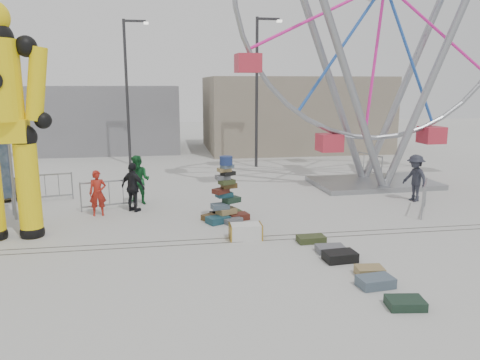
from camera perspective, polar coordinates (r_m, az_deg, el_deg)
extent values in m
plane|color=#9E9E99|center=(13.24, 0.28, -8.42)|extent=(90.00, 90.00, 0.00)
cube|color=#47443F|center=(13.79, -0.14, -7.56)|extent=(40.00, 0.04, 0.01)
cube|color=#47443F|center=(14.17, -0.40, -7.03)|extent=(40.00, 0.04, 0.01)
cube|color=gray|center=(33.58, 6.40, 8.08)|extent=(12.00, 8.00, 5.00)
cube|color=gray|center=(34.56, -15.99, 7.31)|extent=(10.00, 8.00, 4.40)
cylinder|color=#2D2D30|center=(25.77, 2.04, 10.43)|extent=(0.16, 0.16, 8.00)
cube|color=#2D2D30|center=(26.11, 3.47, 19.01)|extent=(1.20, 0.15, 0.12)
cube|color=silver|center=(26.23, 4.82, 18.74)|extent=(0.25, 0.25, 0.12)
cylinder|color=#2D2D30|center=(27.33, -13.61, 10.19)|extent=(0.16, 0.16, 8.00)
cube|color=#2D2D30|center=(27.49, -12.70, 18.39)|extent=(1.20, 0.15, 0.12)
cube|color=silver|center=(27.46, -11.38, 18.24)|extent=(0.25, 0.25, 0.12)
cube|color=#1C4654|center=(15.59, -2.71, -4.86)|extent=(0.86, 0.75, 0.23)
cube|color=#541F16|center=(15.98, -0.18, -4.47)|extent=(0.76, 0.61, 0.21)
cube|color=#4F3819|center=(15.97, -3.48, -4.53)|extent=(0.76, 0.71, 0.20)
cube|color=#394321|center=(16.35, -0.99, -4.10)|extent=(0.75, 0.62, 0.21)
cube|color=slate|center=(15.56, -0.93, -4.98)|extent=(0.73, 0.67, 0.18)
cube|color=black|center=(16.30, -2.53, -4.18)|extent=(0.68, 0.55, 0.20)
cube|color=#9B824F|center=(15.83, -1.67, -3.79)|extent=(0.75, 0.67, 0.20)
cube|color=#4F6071|center=(15.70, -2.43, -3.21)|extent=(0.64, 0.50, 0.18)
cube|color=#1C3225|center=(15.82, -1.03, -2.42)|extent=(0.67, 0.60, 0.18)
cube|color=#1C4654|center=(15.81, -1.93, -1.80)|extent=(0.62, 0.51, 0.16)
cube|color=#541F16|center=(15.66, -2.36, -1.33)|extent=(0.63, 0.59, 0.16)
cube|color=#4F3819|center=(15.73, -1.35, -0.67)|extent=(0.56, 0.44, 0.16)
cube|color=#394321|center=(15.55, -1.61, -0.24)|extent=(0.60, 0.54, 0.14)
cube|color=slate|center=(15.58, -2.11, 0.32)|extent=(0.51, 0.40, 0.14)
cube|color=black|center=(15.57, -1.47, 0.82)|extent=(0.54, 0.49, 0.13)
cube|color=#9B824F|center=(15.53, -1.93, 1.25)|extent=(0.49, 0.40, 0.13)
cube|color=#4F6071|center=(15.48, -1.57, 1.66)|extent=(0.49, 0.45, 0.11)
cylinder|color=navy|center=(15.46, -1.71, 2.38)|extent=(0.43, 0.43, 0.29)
sphere|color=black|center=(15.57, -23.97, -5.81)|extent=(0.72, 0.72, 0.72)
cylinder|color=yellow|center=(15.24, -24.39, -0.88)|extent=(0.66, 0.66, 3.02)
sphere|color=black|center=(15.01, -24.87, 4.76)|extent=(0.76, 0.76, 0.76)
cube|color=yellow|center=(15.10, -26.87, 5.35)|extent=(1.37, 0.85, 0.66)
sphere|color=black|center=(14.91, -24.63, 14.59)|extent=(0.60, 0.60, 0.60)
cylinder|color=yellow|center=(14.84, -23.56, 10.67)|extent=(0.81, 0.54, 2.13)
sphere|color=black|center=(14.87, -22.88, 6.70)|extent=(0.49, 0.49, 0.49)
cube|color=gray|center=(22.18, 15.94, -0.34)|extent=(5.55, 3.46, 0.22)
cylinder|color=gray|center=(20.09, 13.45, 10.75)|extent=(3.78, 0.47, 8.80)
cylinder|color=gray|center=(21.78, 21.89, 10.29)|extent=(3.78, 0.47, 8.80)
cylinder|color=gray|center=(21.88, 11.27, 10.89)|extent=(3.78, 0.47, 8.80)
cylinder|color=gray|center=(23.44, 19.24, 10.51)|extent=(3.78, 0.47, 8.80)
cube|color=#BC283A|center=(21.93, 16.16, 3.55)|extent=(1.01, 1.01, 0.76)
cylinder|color=gray|center=(17.74, -26.12, 0.57)|extent=(0.10, 0.10, 3.00)
cube|color=silver|center=(14.00, 0.68, -6.31)|extent=(0.98, 0.58, 0.45)
cube|color=#394321|center=(13.91, 8.67, -7.12)|extent=(0.82, 0.49, 0.20)
cube|color=slate|center=(13.22, 10.96, -8.25)|extent=(0.78, 0.52, 0.18)
cube|color=black|center=(12.63, 12.11, -9.08)|extent=(0.88, 0.61, 0.26)
cube|color=#9B824F|center=(11.90, 15.52, -10.66)|extent=(0.69, 0.52, 0.22)
cube|color=#4F6071|center=(11.32, 16.19, -11.83)|extent=(0.86, 0.60, 0.24)
cube|color=#1C3225|center=(10.56, 19.52, -13.96)|extent=(0.82, 0.63, 0.20)
imported|color=#A02016|center=(17.04, -16.96, -1.54)|extent=(0.62, 0.45, 1.61)
imported|color=#165929|center=(18.24, -12.28, -0.01)|extent=(1.11, 0.99, 1.88)
imported|color=black|center=(17.24, -12.89, -0.87)|extent=(1.09, 0.99, 1.79)
imported|color=#252731|center=(19.57, 20.56, 0.23)|extent=(0.94, 1.31, 1.84)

